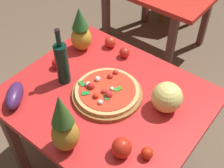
{
  "coord_description": "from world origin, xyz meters",
  "views": [
    {
      "loc": [
        0.74,
        -0.88,
        2.01
      ],
      "look_at": [
        -0.0,
        0.06,
        0.81
      ],
      "focal_mm": 47.41,
      "sensor_mm": 36.0,
      "label": 1
    }
  ],
  "objects_px": {
    "display_table": "(107,107)",
    "pizza_board": "(107,93)",
    "melon": "(167,97)",
    "tomato_at_corner": "(147,153)",
    "pineapple_right": "(81,31)",
    "wine_bottle": "(62,63)",
    "pineapple_left": "(64,126)",
    "pizza": "(106,90)",
    "tomato_near_board": "(57,63)",
    "tomato_by_bottle": "(125,52)",
    "eggplant": "(15,95)",
    "bell_pepper": "(122,148)",
    "tomato_beside_pepper": "(110,42)"
  },
  "relations": [
    {
      "from": "melon",
      "to": "eggplant",
      "type": "relative_size",
      "value": 0.85
    },
    {
      "from": "display_table",
      "to": "melon",
      "type": "relative_size",
      "value": 6.57
    },
    {
      "from": "pineapple_right",
      "to": "melon",
      "type": "height_order",
      "value": "pineapple_right"
    },
    {
      "from": "melon",
      "to": "wine_bottle",
      "type": "bearing_deg",
      "value": -162.1
    },
    {
      "from": "pineapple_right",
      "to": "display_table",
      "type": "bearing_deg",
      "value": -30.49
    },
    {
      "from": "melon",
      "to": "bell_pepper",
      "type": "xyz_separation_m",
      "value": [
        -0.01,
        -0.38,
        -0.04
      ]
    },
    {
      "from": "tomato_at_corner",
      "to": "bell_pepper",
      "type": "bearing_deg",
      "value": -149.9
    },
    {
      "from": "pizza",
      "to": "melon",
      "type": "bearing_deg",
      "value": 22.1
    },
    {
      "from": "pineapple_right",
      "to": "tomato_near_board",
      "type": "xyz_separation_m",
      "value": [
        0.01,
        -0.24,
        -0.1
      ]
    },
    {
      "from": "pineapple_right",
      "to": "tomato_near_board",
      "type": "bearing_deg",
      "value": -87.02
    },
    {
      "from": "tomato_near_board",
      "to": "tomato_at_corner",
      "type": "xyz_separation_m",
      "value": [
        0.79,
        -0.19,
        -0.01
      ]
    },
    {
      "from": "display_table",
      "to": "bell_pepper",
      "type": "height_order",
      "value": "bell_pepper"
    },
    {
      "from": "tomato_near_board",
      "to": "tomato_beside_pepper",
      "type": "bearing_deg",
      "value": 71.23
    },
    {
      "from": "display_table",
      "to": "melon",
      "type": "distance_m",
      "value": 0.38
    },
    {
      "from": "pizza",
      "to": "tomato_at_corner",
      "type": "xyz_separation_m",
      "value": [
        0.41,
        -0.19,
        -0.01
      ]
    },
    {
      "from": "pizza_board",
      "to": "tomato_at_corner",
      "type": "xyz_separation_m",
      "value": [
        0.4,
        -0.19,
        0.02
      ]
    },
    {
      "from": "tomato_by_bottle",
      "to": "tomato_at_corner",
      "type": "height_order",
      "value": "tomato_by_bottle"
    },
    {
      "from": "display_table",
      "to": "tomato_near_board",
      "type": "relative_size",
      "value": 15.76
    },
    {
      "from": "pineapple_left",
      "to": "eggplant",
      "type": "height_order",
      "value": "pineapple_left"
    },
    {
      "from": "tomato_at_corner",
      "to": "pineapple_right",
      "type": "bearing_deg",
      "value": 152.18
    },
    {
      "from": "pizza",
      "to": "eggplant",
      "type": "bearing_deg",
      "value": -136.51
    },
    {
      "from": "tomato_near_board",
      "to": "tomato_by_bottle",
      "type": "bearing_deg",
      "value": 52.62
    },
    {
      "from": "display_table",
      "to": "pizza_board",
      "type": "relative_size",
      "value": 2.75
    },
    {
      "from": "pizza",
      "to": "display_table",
      "type": "bearing_deg",
      "value": -35.93
    },
    {
      "from": "pizza",
      "to": "wine_bottle",
      "type": "relative_size",
      "value": 1.0
    },
    {
      "from": "tomato_near_board",
      "to": "eggplant",
      "type": "bearing_deg",
      "value": -87.17
    },
    {
      "from": "display_table",
      "to": "tomato_near_board",
      "type": "distance_m",
      "value": 0.42
    },
    {
      "from": "pizza_board",
      "to": "pineapple_left",
      "type": "height_order",
      "value": "pineapple_left"
    },
    {
      "from": "melon",
      "to": "tomato_by_bottle",
      "type": "height_order",
      "value": "melon"
    },
    {
      "from": "tomato_by_bottle",
      "to": "display_table",
      "type": "bearing_deg",
      "value": -69.55
    },
    {
      "from": "pizza",
      "to": "pizza_board",
      "type": "bearing_deg",
      "value": 30.5
    },
    {
      "from": "wine_bottle",
      "to": "pineapple_left",
      "type": "bearing_deg",
      "value": -43.61
    },
    {
      "from": "pizza_board",
      "to": "tomato_at_corner",
      "type": "distance_m",
      "value": 0.45
    },
    {
      "from": "tomato_beside_pepper",
      "to": "tomato_at_corner",
      "type": "bearing_deg",
      "value": -39.95
    },
    {
      "from": "pizza",
      "to": "pineapple_right",
      "type": "height_order",
      "value": "pineapple_right"
    },
    {
      "from": "wine_bottle",
      "to": "pineapple_right",
      "type": "bearing_deg",
      "value": 113.32
    },
    {
      "from": "pineapple_left",
      "to": "tomato_at_corner",
      "type": "xyz_separation_m",
      "value": [
        0.34,
        0.19,
        -0.13
      ]
    },
    {
      "from": "pineapple_right",
      "to": "melon",
      "type": "relative_size",
      "value": 1.83
    },
    {
      "from": "eggplant",
      "to": "tomato_beside_pepper",
      "type": "distance_m",
      "value": 0.73
    },
    {
      "from": "melon",
      "to": "pineapple_left",
      "type": "bearing_deg",
      "value": -115.9
    },
    {
      "from": "tomato_by_bottle",
      "to": "tomato_at_corner",
      "type": "bearing_deg",
      "value": -45.2
    },
    {
      "from": "pizza",
      "to": "eggplant",
      "type": "height_order",
      "value": "eggplant"
    },
    {
      "from": "display_table",
      "to": "pizza_board",
      "type": "xyz_separation_m",
      "value": [
        -0.0,
        0.01,
        0.11
      ]
    },
    {
      "from": "tomato_by_bottle",
      "to": "tomato_near_board",
      "type": "height_order",
      "value": "tomato_near_board"
    },
    {
      "from": "tomato_by_bottle",
      "to": "tomato_near_board",
      "type": "relative_size",
      "value": 0.98
    },
    {
      "from": "pizza_board",
      "to": "bell_pepper",
      "type": "distance_m",
      "value": 0.39
    },
    {
      "from": "wine_bottle",
      "to": "tomato_near_board",
      "type": "relative_size",
      "value": 5.21
    },
    {
      "from": "wine_bottle",
      "to": "tomato_by_bottle",
      "type": "xyz_separation_m",
      "value": [
        0.15,
        0.4,
        -0.11
      ]
    },
    {
      "from": "display_table",
      "to": "tomato_near_board",
      "type": "height_order",
      "value": "tomato_near_board"
    },
    {
      "from": "pizza_board",
      "to": "pizza",
      "type": "distance_m",
      "value": 0.03
    }
  ]
}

